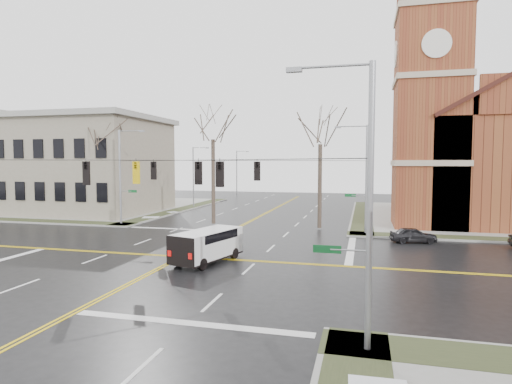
% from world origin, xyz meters
% --- Properties ---
extents(ground, '(120.00, 120.00, 0.00)m').
position_xyz_m(ground, '(0.00, 0.00, 0.00)').
color(ground, black).
rests_on(ground, ground).
extents(sidewalks, '(80.00, 80.00, 0.17)m').
position_xyz_m(sidewalks, '(0.00, 0.00, 0.08)').
color(sidewalks, gray).
rests_on(sidewalks, ground).
extents(road_markings, '(100.00, 100.00, 0.01)m').
position_xyz_m(road_markings, '(0.00, 0.00, 0.01)').
color(road_markings, gold).
rests_on(road_markings, ground).
extents(church, '(24.28, 27.48, 27.50)m').
position_xyz_m(church, '(24.76, 24.78, 8.43)').
color(church, brown).
rests_on(church, ground).
extents(civic_building_a, '(18.00, 14.00, 11.00)m').
position_xyz_m(civic_building_a, '(-22.00, 20.00, 5.50)').
color(civic_building_a, gray).
rests_on(civic_building_a, ground).
extents(signal_pole_ne, '(2.75, 0.22, 9.00)m').
position_xyz_m(signal_pole_ne, '(11.32, 11.50, 4.95)').
color(signal_pole_ne, gray).
rests_on(signal_pole_ne, ground).
extents(signal_pole_nw, '(2.75, 0.22, 9.00)m').
position_xyz_m(signal_pole_nw, '(-11.32, 11.50, 4.95)').
color(signal_pole_nw, gray).
rests_on(signal_pole_nw, ground).
extents(signal_pole_se, '(2.75, 0.22, 9.00)m').
position_xyz_m(signal_pole_se, '(11.32, -11.50, 4.95)').
color(signal_pole_se, gray).
rests_on(signal_pole_se, ground).
extents(span_wires, '(23.02, 23.02, 0.03)m').
position_xyz_m(span_wires, '(0.00, 0.00, 6.20)').
color(span_wires, black).
rests_on(span_wires, ground).
extents(traffic_signals, '(8.21, 8.26, 1.30)m').
position_xyz_m(traffic_signals, '(-0.00, -0.67, 5.45)').
color(traffic_signals, black).
rests_on(traffic_signals, ground).
extents(streetlight_north_a, '(2.30, 0.20, 8.00)m').
position_xyz_m(streetlight_north_a, '(-10.65, 28.00, 4.47)').
color(streetlight_north_a, gray).
rests_on(streetlight_north_a, ground).
extents(streetlight_north_b, '(2.30, 0.20, 8.00)m').
position_xyz_m(streetlight_north_b, '(-10.65, 48.00, 4.47)').
color(streetlight_north_b, gray).
rests_on(streetlight_north_b, ground).
extents(cargo_van, '(3.29, 5.43, 1.94)m').
position_xyz_m(cargo_van, '(2.20, -0.84, 1.15)').
color(cargo_van, silver).
rests_on(cargo_van, ground).
extents(parked_car_a, '(3.58, 1.88, 1.16)m').
position_xyz_m(parked_car_a, '(14.99, 8.80, 0.58)').
color(parked_car_a, black).
rests_on(parked_car_a, ground).
extents(tree_nw_far, '(4.00, 4.00, 11.11)m').
position_xyz_m(tree_nw_far, '(-13.98, 13.58, 8.05)').
color(tree_nw_far, '#3A2D25').
rests_on(tree_nw_far, ground).
extents(tree_nw_near, '(4.00, 4.00, 12.15)m').
position_xyz_m(tree_nw_near, '(-2.77, 13.62, 8.79)').
color(tree_nw_near, '#3A2D25').
rests_on(tree_nw_near, ground).
extents(tree_ne, '(4.00, 4.00, 11.30)m').
position_xyz_m(tree_ne, '(7.46, 13.37, 8.18)').
color(tree_ne, '#3A2D25').
rests_on(tree_ne, ground).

